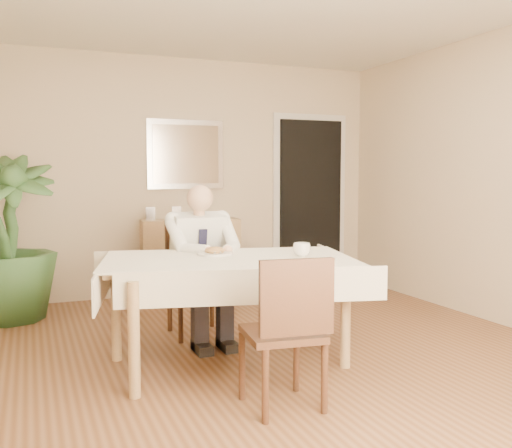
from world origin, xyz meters
name	(u,v)px	position (x,y,z in m)	size (l,w,h in m)	color
room	(274,178)	(0.00, 0.00, 1.30)	(5.00, 5.02, 2.60)	brown
doorway	(310,202)	(1.55, 2.46, 1.00)	(0.96, 0.07, 2.10)	beige
mirror	(186,154)	(0.01, 2.47, 1.55)	(0.86, 0.04, 0.76)	silver
dining_table	(228,270)	(-0.34, 0.02, 0.67)	(1.94, 1.39, 0.75)	#9D794B
chair_far	(194,271)	(-0.34, 0.90, 0.52)	(0.48, 0.48, 0.93)	#3A1E12
chair_near	(288,325)	(-0.30, -0.87, 0.49)	(0.46, 0.46, 0.88)	#3A1E12
seated_man	(204,255)	(-0.34, 0.61, 0.69)	(0.48, 0.72, 1.24)	white
plate	(215,254)	(-0.38, 0.19, 0.76)	(0.26, 0.26, 0.02)	white
food	(215,251)	(-0.38, 0.19, 0.78)	(0.14, 0.14, 0.06)	brown
knife	(223,252)	(-0.34, 0.13, 0.78)	(0.01, 0.01, 0.13)	silver
fork	(212,253)	(-0.42, 0.13, 0.78)	(0.01, 0.01, 0.13)	silver
coffee_mug	(302,250)	(0.16, -0.11, 0.80)	(0.12, 0.12, 0.10)	white
sideboard	(190,258)	(0.01, 2.32, 0.42)	(1.06, 0.36, 0.84)	#9D794B
photo_frame_left	(150,214)	(-0.41, 2.35, 0.91)	(0.10, 0.02, 0.14)	silver
photo_frame_center	(176,213)	(-0.13, 2.35, 0.91)	(0.10, 0.02, 0.14)	silver
photo_frame_right	(201,212)	(0.16, 2.39, 0.91)	(0.10, 0.02, 0.14)	silver
potted_palm	(8,238)	(-1.80, 1.91, 0.76)	(0.85, 0.85, 1.52)	#2E5326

